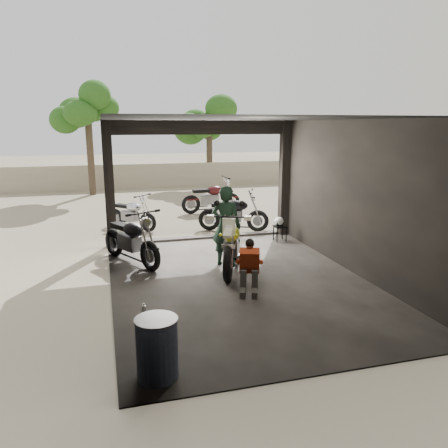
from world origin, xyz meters
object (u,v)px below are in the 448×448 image
outside_bike_c (233,211)px  helmet (279,221)px  outside_bike_a (131,212)px  oil_drum (157,349)px  main_bike (232,240)px  outside_bike_b (211,195)px  mechanic (249,268)px  stool (280,228)px  sign_post (342,172)px  rider (226,226)px  left_bike (130,236)px

outside_bike_c → helmet: size_ratio=6.78×
outside_bike_a → oil_drum: size_ratio=2.03×
main_bike → oil_drum: (-2.07, -3.74, -0.28)m
main_bike → outside_bike_b: 6.36m
mechanic → stool: size_ratio=2.24×
helmet → sign_post: (1.77, -0.11, 1.27)m
rider → main_bike: bearing=129.1°
outside_bike_a → helmet: outside_bike_a is taller
outside_bike_c → mechanic: 4.91m
main_bike → outside_bike_a: size_ratio=1.25×
mechanic → oil_drum: mechanic is taller
left_bike → stool: left_bike is taller
outside_bike_c → sign_post: size_ratio=0.68×
outside_bike_a → stool: outside_bike_a is taller
left_bike → rider: 2.18m
rider → stool: size_ratio=4.14×
main_bike → outside_bike_c: size_ratio=1.12×
outside_bike_c → helmet: (0.83, -1.46, -0.05)m
oil_drum → outside_bike_a: bearing=88.4°
left_bike → helmet: 4.05m
stool → main_bike: bearing=-134.9°
outside_bike_a → oil_drum: 8.17m
outside_bike_a → mechanic: bearing=-117.4°
outside_bike_a → rider: 4.49m
main_bike → mechanic: main_bike is taller
helmet → left_bike: bearing=168.4°
left_bike → mechanic: (2.00, -2.44, -0.15)m
outside_bike_b → outside_bike_c: bearing=176.2°
outside_bike_b → outside_bike_c: size_ratio=1.04×
main_bike → stool: size_ratio=4.62×
left_bike → outside_bike_c: 3.90m
left_bike → sign_post: size_ratio=0.71×
stool → outside_bike_b: bearing=100.9°
left_bike → helmet: (3.96, 0.88, -0.08)m
left_bike → stool: (3.99, 0.87, -0.28)m
outside_bike_b → rider: 6.05m
helmet → oil_drum: bearing=-148.9°
sign_post → oil_drum: bearing=-159.8°
main_bike → oil_drum: bearing=-96.6°
rider → oil_drum: (-2.03, -4.07, -0.51)m
left_bike → oil_drum: 4.81m
outside_bike_a → sign_post: 6.21m
outside_bike_b → stool: outside_bike_b is taller
sign_post → mechanic: bearing=-163.3°
outside_bike_a → outside_bike_c: (2.90, -1.03, 0.07)m
oil_drum → left_bike: bearing=90.0°
outside_bike_c → rider: 3.27m
stool → sign_post: (1.73, -0.10, 1.47)m
main_bike → rider: bearing=119.6°
stool → oil_drum: (-3.99, -5.67, 0.03)m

